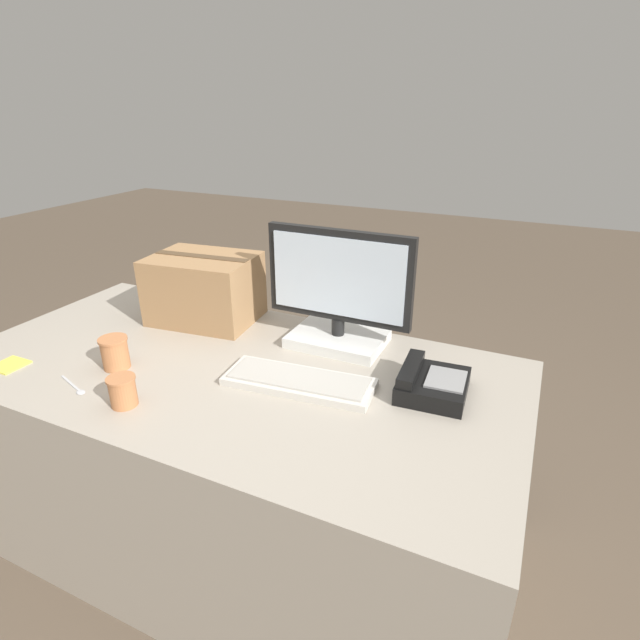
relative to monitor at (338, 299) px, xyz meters
The scene contains 10 objects.
ground_plane 0.96m from the monitor, 130.21° to the right, with size 12.00×12.00×0.00m, color brown.
office_desk 0.65m from the monitor, 130.21° to the right, with size 1.80×0.90×0.72m.
monitor is the anchor object (origin of this frame).
keyboard 0.34m from the monitor, 89.27° to the right, with size 0.46×0.20×0.03m.
desk_phone 0.43m from the monitor, 26.12° to the right, with size 0.20×0.22×0.08m.
paper_cup_left 0.73m from the monitor, 141.80° to the right, with size 0.09×0.09×0.10m.
paper_cup_right 0.72m from the monitor, 123.09° to the right, with size 0.08×0.08×0.09m.
spoon 0.85m from the monitor, 134.60° to the right, with size 0.15×0.06×0.00m.
cardboard_box 0.54m from the monitor, behind, with size 0.41×0.32×0.25m.
sticky_note_pad 1.07m from the monitor, 146.66° to the right, with size 0.09×0.09×0.01m.
Camera 1 is at (0.84, -1.13, 1.49)m, focal length 28.00 mm.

